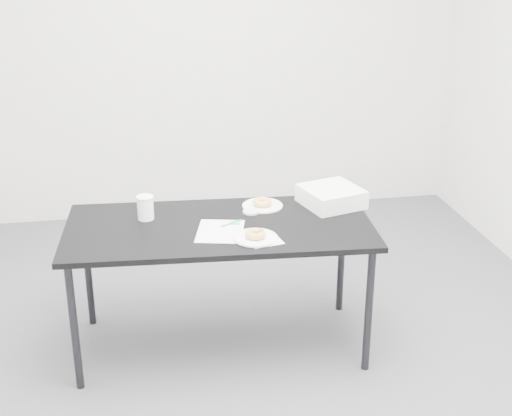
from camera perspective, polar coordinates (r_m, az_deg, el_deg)
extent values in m
plane|color=#4D4D52|center=(3.81, -1.96, -11.49)|extent=(4.00, 4.00, 0.00)
cube|color=silver|center=(5.22, -5.43, 13.64)|extent=(4.00, 0.02, 2.70)
cube|color=black|center=(3.55, -2.96, -1.56)|extent=(1.57, 0.81, 0.03)
cylinder|color=black|center=(3.48, -14.34, -9.26)|extent=(0.04, 0.04, 0.67)
cylinder|color=black|center=(4.00, -13.30, -4.83)|extent=(0.04, 0.04, 0.67)
cylinder|color=black|center=(3.55, 9.00, -8.11)|extent=(0.04, 0.04, 0.67)
cylinder|color=black|center=(4.06, 6.84, -3.92)|extent=(0.04, 0.04, 0.67)
cube|color=white|center=(3.47, -2.88, -1.86)|extent=(0.28, 0.32, 0.00)
cube|color=green|center=(3.56, -1.69, -1.19)|extent=(0.05, 0.05, 0.00)
cylinder|color=#0E9A94|center=(3.55, -2.00, -1.22)|extent=(0.12, 0.07, 0.01)
cube|color=white|center=(3.37, 0.66, -2.57)|extent=(0.18, 0.18, 0.00)
cylinder|color=white|center=(3.39, -0.05, -2.40)|extent=(0.22, 0.22, 0.01)
torus|color=gold|center=(3.38, -0.05, -2.09)|extent=(0.11, 0.11, 0.03)
cylinder|color=white|center=(3.77, 0.52, 0.19)|extent=(0.22, 0.22, 0.01)
torus|color=gold|center=(3.76, 0.52, 0.47)|extent=(0.12, 0.12, 0.03)
cylinder|color=white|center=(3.63, -8.84, 0.03)|extent=(0.08, 0.08, 0.12)
cylinder|color=silver|center=(3.68, -0.41, -0.31)|extent=(0.08, 0.08, 0.01)
cube|color=white|center=(3.80, 6.04, 0.94)|extent=(0.35, 0.35, 0.09)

